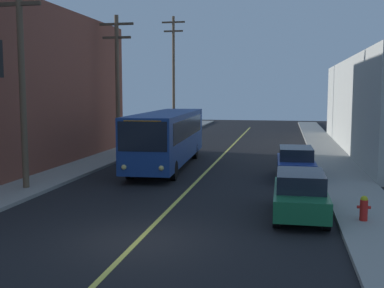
# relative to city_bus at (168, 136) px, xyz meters

# --- Properties ---
(ground_plane) EXTENTS (120.00, 120.00, 0.00)m
(ground_plane) POSITION_rel_city_bus_xyz_m (2.54, -13.70, -1.82)
(ground_plane) COLOR black
(sidewalk_left) EXTENTS (2.50, 90.00, 0.15)m
(sidewalk_left) POSITION_rel_city_bus_xyz_m (-4.71, -3.70, -1.74)
(sidewalk_left) COLOR gray
(sidewalk_left) RESTS_ON ground
(sidewalk_right) EXTENTS (2.50, 90.00, 0.15)m
(sidewalk_right) POSITION_rel_city_bus_xyz_m (9.79, -3.70, -1.74)
(sidewalk_right) COLOR gray
(sidewalk_right) RESTS_ON ground
(lane_stripe_center) EXTENTS (0.16, 60.00, 0.01)m
(lane_stripe_center) POSITION_rel_city_bus_xyz_m (2.54, 1.30, -1.81)
(lane_stripe_center) COLOR #D8CC4C
(lane_stripe_center) RESTS_ON ground
(city_bus) EXTENTS (3.14, 12.25, 3.20)m
(city_bus) POSITION_rel_city_bus_xyz_m (0.00, 0.00, 0.00)
(city_bus) COLOR navy
(city_bus) RESTS_ON ground
(parked_car_green) EXTENTS (1.84, 4.41, 1.62)m
(parked_car_green) POSITION_rel_city_bus_xyz_m (7.33, -10.03, -0.98)
(parked_car_green) COLOR #196038
(parked_car_green) RESTS_ON ground
(parked_car_blue) EXTENTS (1.90, 4.44, 1.62)m
(parked_car_blue) POSITION_rel_city_bus_xyz_m (7.33, -2.53, -0.98)
(parked_car_blue) COLOR navy
(parked_car_blue) RESTS_ON ground
(utility_pole_near) EXTENTS (2.40, 0.28, 9.52)m
(utility_pole_near) POSITION_rel_city_bus_xyz_m (-4.58, -7.83, 3.58)
(utility_pole_near) COLOR brown
(utility_pole_near) RESTS_ON sidewalk_left
(utility_pole_mid) EXTENTS (2.40, 0.28, 9.43)m
(utility_pole_mid) POSITION_rel_city_bus_xyz_m (-4.64, 4.32, 3.54)
(utility_pole_mid) COLOR brown
(utility_pole_mid) RESTS_ON sidewalk_left
(utility_pole_far) EXTENTS (2.40, 0.28, 11.94)m
(utility_pole_far) POSITION_rel_city_bus_xyz_m (-4.72, 21.31, 4.84)
(utility_pole_far) COLOR brown
(utility_pole_far) RESTS_ON sidewalk_left
(fire_hydrant) EXTENTS (0.44, 0.26, 0.84)m
(fire_hydrant) POSITION_rel_city_bus_xyz_m (9.39, -10.63, -1.23)
(fire_hydrant) COLOR red
(fire_hydrant) RESTS_ON sidewalk_right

